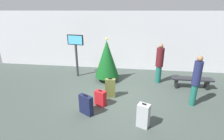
{
  "coord_description": "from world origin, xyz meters",
  "views": [
    {
      "loc": [
        0.74,
        -6.14,
        3.37
      ],
      "look_at": [
        -0.2,
        0.69,
        0.9
      ],
      "focal_mm": 27.07,
      "sensor_mm": 36.0,
      "label": 1
    }
  ],
  "objects": [
    {
      "name": "flight_info_kiosk",
      "position": [
        -2.25,
        2.01,
        1.52
      ],
      "size": [
        0.86,
        0.22,
        2.19
      ],
      "color": "#333338",
      "rests_on": "ground_plane"
    },
    {
      "name": "holiday_tree",
      "position": [
        -0.58,
        1.61,
        1.13
      ],
      "size": [
        1.18,
        1.18,
        2.15
      ],
      "color": "#4C3319",
      "rests_on": "ground_plane"
    },
    {
      "name": "ground_plane",
      "position": [
        0.0,
        0.0,
        0.0
      ],
      "size": [
        16.0,
        16.0,
        0.0
      ],
      "primitive_type": "plane",
      "color": "#38423D"
    },
    {
      "name": "waiting_bench",
      "position": [
        3.34,
        1.27,
        0.37
      ],
      "size": [
        1.76,
        0.44,
        0.48
      ],
      "color": "black",
      "rests_on": "ground_plane"
    },
    {
      "name": "traveller_1",
      "position": [
        2.95,
        -0.25,
        1.03
      ],
      "size": [
        0.4,
        0.4,
        1.9
      ],
      "color": "#19594C",
      "rests_on": "ground_plane"
    },
    {
      "name": "suitcase_2",
      "position": [
        -0.81,
        -1.34,
        0.34
      ],
      "size": [
        0.54,
        0.42,
        0.72
      ],
      "color": "#141938",
      "rests_on": "ground_plane"
    },
    {
      "name": "suitcase_1",
      "position": [
        1.09,
        -1.75,
        0.38
      ],
      "size": [
        0.42,
        0.36,
        0.79
      ],
      "color": "#9EA0A5",
      "rests_on": "ground_plane"
    },
    {
      "name": "suitcase_0",
      "position": [
        -0.17,
        -0.05,
        0.39
      ],
      "size": [
        0.43,
        0.24,
        0.82
      ],
      "color": "#59602D",
      "rests_on": "ground_plane"
    },
    {
      "name": "suitcase_3",
      "position": [
        -0.44,
        -0.73,
        0.29
      ],
      "size": [
        0.46,
        0.37,
        0.61
      ],
      "color": "#B2191E",
      "rests_on": "ground_plane"
    },
    {
      "name": "traveller_0",
      "position": [
        1.93,
        1.74,
        1.01
      ],
      "size": [
        0.49,
        0.49,
        1.91
      ],
      "color": "#19594C",
      "rests_on": "ground_plane"
    },
    {
      "name": "back_wall",
      "position": [
        0.0,
        3.63,
        1.66
      ],
      "size": [
        16.0,
        0.2,
        3.32
      ],
      "primitive_type": "cube",
      "color": "silver",
      "rests_on": "ground_plane"
    }
  ]
}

